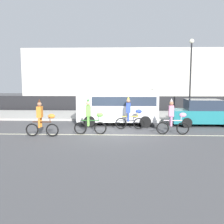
# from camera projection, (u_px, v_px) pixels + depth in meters

# --- Properties ---
(ground_plane) EXTENTS (80.00, 80.00, 0.00)m
(ground_plane) POSITION_uv_depth(u_px,v_px,m) (111.00, 133.00, 14.24)
(ground_plane) COLOR #4C4C4F
(road_centre_line) EXTENTS (36.00, 0.14, 0.01)m
(road_centre_line) POSITION_uv_depth(u_px,v_px,m) (110.00, 135.00, 13.74)
(road_centre_line) COLOR beige
(road_centre_line) RESTS_ON ground
(sidewalk_curb) EXTENTS (60.00, 5.00, 0.15)m
(sidewalk_curb) POSITION_uv_depth(u_px,v_px,m) (114.00, 115.00, 20.67)
(sidewalk_curb) COLOR #ADAAA3
(sidewalk_curb) RESTS_ON ground
(fence_line) EXTENTS (40.00, 0.08, 1.40)m
(fence_line) POSITION_uv_depth(u_px,v_px,m) (115.00, 104.00, 23.47)
(fence_line) COLOR black
(fence_line) RESTS_ON ground
(building_backdrop) EXTENTS (28.00, 8.00, 6.19)m
(building_backdrop) POSITION_uv_depth(u_px,v_px,m) (149.00, 78.00, 31.55)
(building_backdrop) COLOR beige
(building_backdrop) RESTS_ON ground
(parade_cyclist_orange) EXTENTS (1.72, 0.50, 1.92)m
(parade_cyclist_orange) POSITION_uv_depth(u_px,v_px,m) (42.00, 120.00, 13.28)
(parade_cyclist_orange) COLOR black
(parade_cyclist_orange) RESTS_ON ground
(parade_cyclist_lime) EXTENTS (1.72, 0.50, 1.92)m
(parade_cyclist_lime) POSITION_uv_depth(u_px,v_px,m) (90.00, 119.00, 13.76)
(parade_cyclist_lime) COLOR black
(parade_cyclist_lime) RESTS_ON ground
(parade_cyclist_cobalt) EXTENTS (1.72, 0.50, 1.92)m
(parade_cyclist_cobalt) POSITION_uv_depth(u_px,v_px,m) (130.00, 115.00, 15.22)
(parade_cyclist_cobalt) COLOR black
(parade_cyclist_cobalt) RESTS_ON ground
(parade_cyclist_pink) EXTENTS (1.72, 0.50, 1.92)m
(parade_cyclist_pink) POSITION_uv_depth(u_px,v_px,m) (173.00, 119.00, 13.73)
(parade_cyclist_pink) COLOR black
(parade_cyclist_pink) RESTS_ON ground
(parked_van_white) EXTENTS (5.00, 2.22, 2.18)m
(parked_van_white) POSITION_uv_depth(u_px,v_px,m) (119.00, 105.00, 16.74)
(parked_van_white) COLOR white
(parked_van_white) RESTS_ON ground
(parked_car_teal) EXTENTS (4.10, 1.92, 1.64)m
(parked_car_teal) POSITION_uv_depth(u_px,v_px,m) (204.00, 113.00, 16.54)
(parked_car_teal) COLOR #1E727A
(parked_car_teal) RESTS_ON ground
(street_lamp_post) EXTENTS (0.36, 0.36, 5.86)m
(street_lamp_post) POSITION_uv_depth(u_px,v_px,m) (191.00, 65.00, 20.48)
(street_lamp_post) COLOR black
(street_lamp_post) RESTS_ON sidewalk_curb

